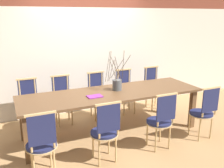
{
  "coord_description": "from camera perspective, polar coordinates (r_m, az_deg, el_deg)",
  "views": [
    {
      "loc": [
        -1.69,
        -3.81,
        2.08
      ],
      "look_at": [
        0.0,
        0.0,
        0.93
      ],
      "focal_mm": 40.0,
      "sensor_mm": 36.0,
      "label": 1
    }
  ],
  "objects": [
    {
      "name": "wall_rear",
      "position": [
        5.44,
        -5.82,
        10.3
      ],
      "size": [
        12.0,
        0.06,
        3.2
      ],
      "color": "beige",
      "rests_on": "ground_plane"
    },
    {
      "name": "ground_plane",
      "position": [
        4.66,
        0.0,
        -11.08
      ],
      "size": [
        16.0,
        16.0,
        0.0
      ],
      "primitive_type": "plane",
      "color": "#A87F51"
    },
    {
      "name": "chair_far_center",
      "position": [
        5.18,
        -3.25,
        -2.22
      ],
      "size": [
        0.42,
        0.42,
        0.96
      ],
      "rotation": [
        0.0,
        0.0,
        3.14
      ],
      "color": "#1E234C",
      "rests_on": "ground_plane"
    },
    {
      "name": "chair_far_right",
      "position": [
        5.43,
        3.16,
        -1.38
      ],
      "size": [
        0.42,
        0.42,
        0.96
      ],
      "rotation": [
        0.0,
        0.0,
        3.14
      ],
      "color": "#1E234C",
      "rests_on": "ground_plane"
    },
    {
      "name": "chair_near_left",
      "position": [
        3.6,
        -1.51,
        -10.43
      ],
      "size": [
        0.42,
        0.42,
        0.96
      ],
      "color": "#1E234C",
      "rests_on": "ground_plane"
    },
    {
      "name": "chair_near_leftend",
      "position": [
        3.4,
        -15.78,
        -12.69
      ],
      "size": [
        0.42,
        0.42,
        0.96
      ],
      "color": "#1E234C",
      "rests_on": "ground_plane"
    },
    {
      "name": "vase_centerpiece",
      "position": [
        4.47,
        1.16,
        -0.01
      ],
      "size": [
        0.47,
        0.4,
        0.73
      ],
      "color": "#4C5156",
      "rests_on": "dining_table"
    },
    {
      "name": "chair_near_center",
      "position": [
        4.02,
        11.13,
        -7.86
      ],
      "size": [
        0.42,
        0.42,
        0.96
      ],
      "color": "#1E234C",
      "rests_on": "ground_plane"
    },
    {
      "name": "chair_far_leftend",
      "position": [
        4.9,
        -18.41,
        -4.08
      ],
      "size": [
        0.42,
        0.42,
        0.96
      ],
      "rotation": [
        0.0,
        0.0,
        3.14
      ],
      "color": "#1E234C",
      "rests_on": "ground_plane"
    },
    {
      "name": "book_stack",
      "position": [
        4.14,
        -3.97,
        -2.83
      ],
      "size": [
        0.25,
        0.18,
        0.02
      ],
      "color": "#842D8C",
      "rests_on": "dining_table"
    },
    {
      "name": "chair_far_left",
      "position": [
        4.98,
        -11.24,
        -3.23
      ],
      "size": [
        0.42,
        0.42,
        0.96
      ],
      "rotation": [
        0.0,
        0.0,
        3.14
      ],
      "color": "#1E234C",
      "rests_on": "ground_plane"
    },
    {
      "name": "chair_far_rightend",
      "position": [
        5.78,
        9.41,
        -0.54
      ],
      "size": [
        0.42,
        0.42,
        0.96
      ],
      "rotation": [
        0.0,
        0.0,
        3.14
      ],
      "color": "#1E234C",
      "rests_on": "ground_plane"
    },
    {
      "name": "chair_near_right",
      "position": [
        4.55,
        20.26,
        -5.74
      ],
      "size": [
        0.42,
        0.42,
        0.96
      ],
      "color": "#1E234C",
      "rests_on": "ground_plane"
    },
    {
      "name": "dining_table",
      "position": [
        4.39,
        0.0,
        -2.93
      ],
      "size": [
        3.21,
        0.97,
        0.78
      ],
      "color": "brown",
      "rests_on": "ground_plane"
    }
  ]
}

